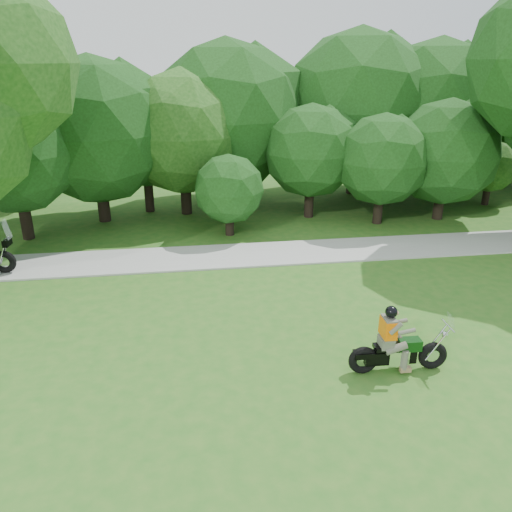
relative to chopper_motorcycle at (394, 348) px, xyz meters
name	(u,v)px	position (x,y,z in m)	size (l,w,h in m)	color
ground	(373,396)	(-0.72, -0.77, -0.58)	(100.00, 100.00, 0.00)	#28641C
walkway	(290,253)	(-0.72, 7.23, -0.55)	(60.00, 2.20, 0.06)	#9F9F9A
tree_line	(313,121)	(1.69, 14.01, 3.11)	(41.09, 12.01, 7.80)	black
chopper_motorcycle	(394,348)	(0.00, 0.00, 0.00)	(2.20, 0.59, 1.57)	black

